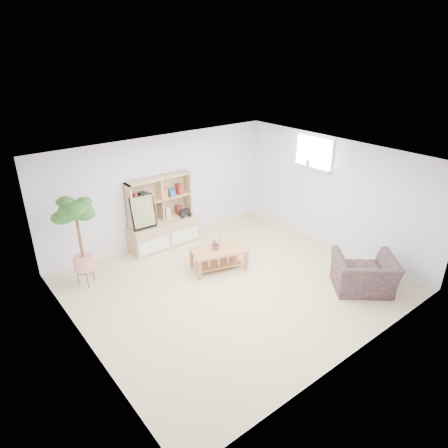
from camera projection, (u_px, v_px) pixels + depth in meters
floor at (234, 286)px, 7.44m from camera, size 5.50×5.00×0.01m
ceiling at (235, 161)px, 6.45m from camera, size 5.50×5.00×0.01m
walls at (235, 228)px, 6.95m from camera, size 5.51×5.01×2.40m
baseboard at (234, 284)px, 7.42m from camera, size 5.50×5.00×0.10m
window at (314, 152)px, 8.59m from camera, size 0.10×0.98×0.68m
window_sill at (311, 167)px, 8.69m from camera, size 0.14×1.00×0.04m
storage_unit at (163, 213)px, 8.63m from camera, size 1.57×0.53×1.57m
poster at (143, 212)px, 8.24m from camera, size 0.53×0.15×0.73m
toy_truck at (185, 212)px, 8.93m from camera, size 0.37×0.28×0.18m
coffee_table at (219, 259)px, 7.95m from camera, size 1.16×0.84×0.43m
table_plant at (216, 243)px, 7.83m from camera, size 0.23×0.20×0.25m
floor_tree at (81, 243)px, 7.16m from camera, size 0.81×0.81×1.73m
armchair at (364, 272)px, 7.18m from camera, size 1.39×1.37×0.78m
sill_plant at (309, 160)px, 8.70m from camera, size 0.16×0.14×0.24m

